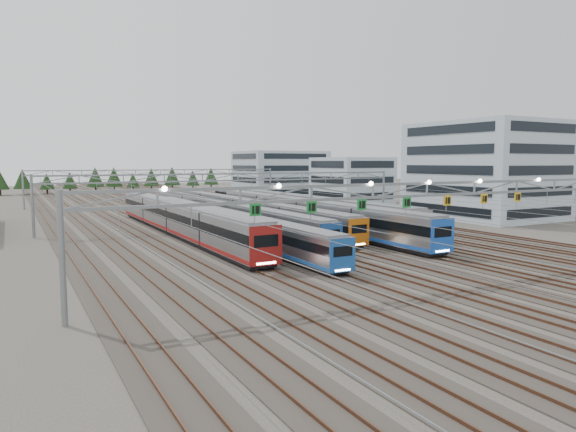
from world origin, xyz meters
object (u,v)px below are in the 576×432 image
gantry_mid (238,183)px  depot_bldg_mid (352,180)px  train_c (221,212)px  depot_bldg_north (280,174)px  train_b (221,222)px  gantry_near (427,192)px  gantry_far (160,176)px  train_d (241,209)px  train_e (306,213)px  train_a (178,218)px  train_f (290,205)px  depot_bldg_south (484,170)px

gantry_mid → depot_bldg_mid: size_ratio=3.52×
train_c → depot_bldg_north: (38.47, 53.67, 4.29)m
train_b → gantry_near: (6.70, -29.91, 5.18)m
train_b → gantry_far: (6.75, 55.21, 4.48)m
train_d → train_e: bearing=-70.9°
gantry_far → train_a: bearing=-102.3°
train_f → gantry_mid: size_ratio=1.13×
depot_bldg_south → gantry_near: bearing=-144.3°
train_a → train_c: size_ratio=0.85×
gantry_near → gantry_far: bearing=90.0°
train_c → gantry_far: size_ratio=1.09×
depot_bldg_north → train_d: bearing=-123.7°
train_a → depot_bldg_mid: bearing=33.2°
depot_bldg_north → depot_bldg_mid: bearing=-80.5°
gantry_far → train_d: bearing=-86.8°
depot_bldg_south → gantry_mid: bearing=166.0°
gantry_far → depot_bldg_south: size_ratio=2.56×
train_f → depot_bldg_south: depot_bldg_south is taller
train_b → depot_bldg_north: (42.97, 65.44, 4.36)m
train_c → depot_bldg_south: depot_bldg_south is taller
gantry_far → train_e: bearing=-82.8°
train_d → depot_bldg_mid: depot_bldg_mid is taller
train_c → gantry_mid: size_ratio=1.09×
train_a → gantry_far: bearing=77.7°
gantry_near → train_e: bearing=77.8°
train_d → gantry_mid: gantry_mid is taller
train_a → depot_bldg_mid: depot_bldg_mid is taller
train_f → depot_bldg_south: size_ratio=2.90×
train_f → train_e: bearing=-109.2°
train_c → gantry_far: (2.25, 43.45, 4.41)m
train_e → depot_bldg_south: bearing=-2.5°
train_a → depot_bldg_north: bearing=52.4°
train_c → train_f: train_f is taller
train_d → depot_bldg_north: (33.97, 50.97, 4.24)m
train_f → depot_bldg_north: size_ratio=2.90×
train_b → depot_bldg_north: depot_bldg_north is taller
train_c → depot_bldg_north: 66.17m
train_a → gantry_mid: size_ratio=0.93×
train_a → gantry_near: 35.80m
depot_bldg_south → depot_bldg_mid: depot_bldg_south is taller
gantry_mid → gantry_far: bearing=90.0°
train_c → train_f: bearing=10.8°
train_c → train_e: size_ratio=1.16×
train_a → depot_bldg_mid: size_ratio=3.28×
train_e → depot_bldg_south: size_ratio=2.42×
train_e → train_f: train_e is taller
train_d → gantry_far: size_ratio=1.14×
train_a → train_d: bearing=38.4°
train_c → depot_bldg_north: bearing=54.4°
gantry_mid → depot_bldg_south: size_ratio=2.56×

